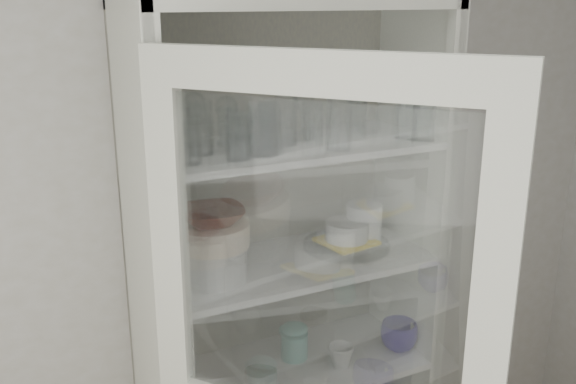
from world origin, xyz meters
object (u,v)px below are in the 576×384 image
glass_platter (346,245)px  grey_bowl_stack (364,223)px  plate_stack_back (166,254)px  cream_bowl (212,234)px  white_ramekin (347,231)px  mug_teal (292,339)px  terracotta_bowl (211,216)px  mug_blue (399,336)px  plate_stack_front (213,262)px  teal_jar (295,343)px  goblet_1 (227,118)px  yellow_trivet (347,241)px  mug_white (341,356)px  measuring_cups (258,375)px  goblet_0 (195,116)px  white_canister (179,371)px  goblet_3 (356,101)px  pantry_cabinet (280,336)px  goblet_2 (303,109)px

glass_platter → grey_bowl_stack: 0.11m
plate_stack_back → cream_bowl: 0.23m
plate_stack_back → white_ramekin: size_ratio=1.45×
cream_bowl → mug_teal: (0.33, 0.11, -0.50)m
terracotta_bowl → mug_blue: 0.89m
mug_teal → plate_stack_front: bearing=-169.8°
glass_platter → teal_jar: (-0.19, 0.02, -0.35)m
goblet_1 → yellow_trivet: (0.41, -0.06, -0.46)m
yellow_trivet → teal_jar: yellow_trivet is taller
mug_white → measuring_cups: (-0.29, 0.05, -0.02)m
goblet_0 → white_canister: goblet_0 is taller
goblet_0 → grey_bowl_stack: 0.72m
goblet_3 → yellow_trivet: (-0.09, -0.11, -0.47)m
glass_platter → goblet_3: bearing=51.0°
teal_jar → cream_bowl: bearing=-168.8°
pantry_cabinet → yellow_trivet: 0.42m
terracotta_bowl → white_ramekin: size_ratio=1.33×
mug_white → mug_teal: bearing=142.6°
plate_stack_front → mug_teal: bearing=18.6°
plate_stack_front → grey_bowl_stack: (0.59, 0.06, 0.01)m
mug_white → white_canister: (-0.54, 0.13, 0.02)m
grey_bowl_stack → goblet_2: bearing=160.5°
goblet_3 → glass_platter: (-0.09, -0.11, -0.48)m
plate_stack_back → grey_bowl_stack: (0.69, -0.12, 0.04)m
goblet_0 → teal_jar: goblet_0 is taller
white_ramekin → teal_jar: bearing=173.5°
goblet_2 → terracotta_bowl: size_ratio=0.84×
glass_platter → mug_white: glass_platter is taller
mug_blue → measuring_cups: 0.55m
white_ramekin → grey_bowl_stack: bearing=13.4°
mug_blue → pantry_cabinet: bearing=177.4°
goblet_0 → goblet_2: 0.37m
terracotta_bowl → grey_bowl_stack: 0.61m
goblet_2 → grey_bowl_stack: 0.47m
terracotta_bowl → measuring_cups: 0.61m
mug_blue → white_canister: white_canister is taller
mug_white → white_canister: 0.56m
goblet_3 → white_canister: size_ratio=1.49×
cream_bowl → measuring_cups: size_ratio=2.58×
goblet_0 → plate_stack_front: 0.46m
yellow_trivet → mug_blue: bearing=-28.5°
cream_bowl → mug_blue: size_ratio=1.71×
grey_bowl_stack → measuring_cups: size_ratio=1.56×
goblet_1 → cream_bowl: size_ratio=0.72×
measuring_cups → pantry_cabinet: bearing=38.6°
goblet_3 → pantry_cabinet: bearing=-170.3°
grey_bowl_stack → plate_stack_front: bearing=-174.1°
goblet_1 → terracotta_bowl: (-0.10, -0.10, -0.27)m
white_ramekin → grey_bowl_stack: size_ratio=1.08×
goblet_1 → terracotta_bowl: size_ratio=0.83×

